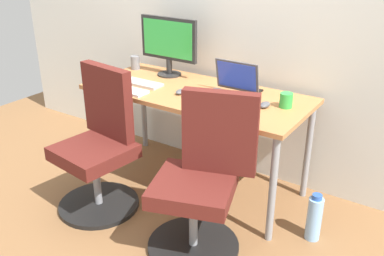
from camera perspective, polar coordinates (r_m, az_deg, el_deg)
ground_plane at (r=3.25m, az=0.49°, el=-7.32°), size 5.28×5.28×0.00m
desk at (r=2.96m, az=0.54°, el=3.63°), size 1.54×0.68×0.73m
office_chair_left at (r=2.89m, az=-12.10°, el=-2.49°), size 0.54×0.54×0.94m
office_chair_right at (r=2.44m, az=1.37°, el=-7.25°), size 0.56×0.56×0.94m
water_bottle_on_floor at (r=2.74m, az=15.86°, el=-11.36°), size 0.09×0.09×0.31m
desktop_monitor at (r=3.23m, az=-3.12°, el=11.25°), size 0.48×0.18×0.43m
open_laptop at (r=2.83m, az=5.16°, el=5.20°), size 0.31×0.27×0.22m
keyboard_by_monitor at (r=2.98m, az=-8.91°, el=5.03°), size 0.34×0.12×0.02m
keyboard_by_laptop at (r=3.10m, az=-6.88°, el=5.95°), size 0.34×0.12×0.02m
mouse_by_monitor at (r=2.88m, az=-1.46°, el=4.84°), size 0.06×0.10×0.03m
mouse_by_laptop at (r=2.69m, az=9.60°, el=3.06°), size 0.06×0.10×0.03m
coffee_mug at (r=2.70m, az=12.34°, el=3.60°), size 0.08×0.08×0.09m
pen_cup at (r=3.46m, az=-7.51°, el=8.56°), size 0.07×0.07×0.10m
phone_near_laptop at (r=2.93m, az=8.23°, el=4.71°), size 0.07×0.14×0.01m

